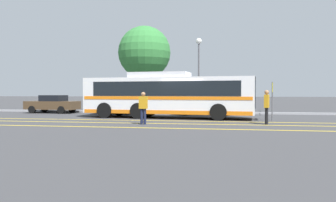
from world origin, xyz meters
name	(u,v)px	position (x,y,z in m)	size (l,w,h in m)	color
ground_plane	(183,119)	(0.00, 0.00, 0.00)	(220.00, 220.00, 0.00)	#38383A
lane_strip_0	(162,121)	(-1.07, -1.76, 0.00)	(0.20, 30.95, 0.01)	gold
lane_strip_1	(156,123)	(-1.07, -3.47, 0.00)	(0.20, 30.95, 0.01)	gold
lane_strip_2	(146,128)	(-1.07, -5.66, 0.00)	(0.20, 30.95, 0.01)	gold
curb_strip	(178,112)	(-1.07, 5.25, 0.07)	(38.95, 0.36, 0.15)	#99999E
transit_bus	(168,95)	(-1.09, 0.44, 1.50)	(11.42, 3.49, 2.97)	white
parked_car_0	(53,104)	(-11.14, 3.95, 0.73)	(4.23, 2.01, 1.44)	#4C3823
parked_car_1	(123,105)	(-5.15, 3.78, 0.70)	(4.46, 1.87, 1.38)	silver
parked_car_2	(203,106)	(1.04, 3.60, 0.68)	(4.12, 1.79, 1.33)	#9E9EA3
pedestrian_0	(267,105)	(4.71, -2.96, 1.02)	(0.32, 0.46, 1.78)	black
pedestrian_1	(143,106)	(-1.61, -4.07, 0.96)	(0.44, 0.25, 1.68)	#191E38
bus_stop_sign	(272,96)	(5.31, -0.73, 1.44)	(0.07, 0.40, 2.27)	#59595E
street_lamp	(199,60)	(0.51, 6.03, 4.28)	(0.47, 0.47, 6.05)	#59595E
tree_0	(144,53)	(-4.93, 9.79, 5.45)	(4.97, 4.97, 7.95)	#513823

